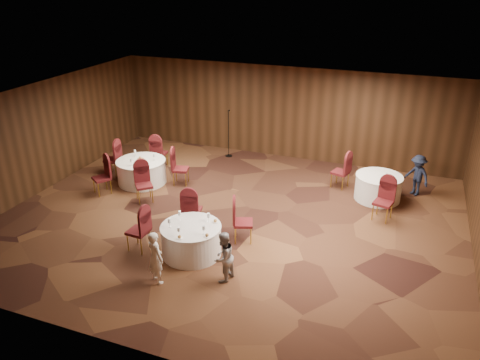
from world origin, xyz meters
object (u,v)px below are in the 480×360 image
(woman_b, at_px, (223,257))
(man_c, at_px, (417,175))
(table_main, at_px, (191,240))
(table_left, at_px, (142,171))
(mic_stand, at_px, (229,143))
(woman_a, at_px, (156,257))
(table_right, at_px, (378,187))

(woman_b, height_order, man_c, man_c)
(man_c, bearing_deg, table_main, -94.16)
(table_left, height_order, mic_stand, mic_stand)
(woman_a, bearing_deg, table_left, -26.13)
(table_main, height_order, table_left, same)
(table_main, relative_size, man_c, 1.14)
(table_main, relative_size, table_right, 1.06)
(table_left, relative_size, woman_a, 1.25)
(table_right, relative_size, woman_b, 1.15)
(table_right, xyz_separation_m, woman_b, (-2.69, -5.20, 0.20))
(table_left, bearing_deg, woman_b, -40.98)
(table_right, bearing_deg, table_main, -129.90)
(table_right, distance_m, woman_a, 7.02)
(table_left, xyz_separation_m, woman_a, (3.03, -4.34, 0.23))
(table_main, bearing_deg, table_right, 50.10)
(woman_b, distance_m, man_c, 6.98)
(table_right, relative_size, mic_stand, 0.78)
(table_left, bearing_deg, woman_a, -55.04)
(table_left, xyz_separation_m, mic_stand, (1.69, 3.08, 0.13))
(table_right, distance_m, woman_b, 5.86)
(mic_stand, xyz_separation_m, man_c, (6.36, -0.94, 0.12))
(table_main, xyz_separation_m, table_left, (-3.25, 3.11, 0.00))
(mic_stand, xyz_separation_m, woman_a, (1.34, -7.41, 0.11))
(table_right, bearing_deg, man_c, 35.19)
(table_left, xyz_separation_m, woman_b, (4.35, -3.77, 0.20))
(table_right, distance_m, mic_stand, 5.60)
(table_main, bearing_deg, mic_stand, 104.17)
(table_main, xyz_separation_m, man_c, (4.80, 5.24, 0.25))
(mic_stand, height_order, woman_b, mic_stand)
(woman_a, bearing_deg, mic_stand, -50.85)
(mic_stand, relative_size, woman_a, 1.40)
(table_left, distance_m, woman_b, 5.76)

